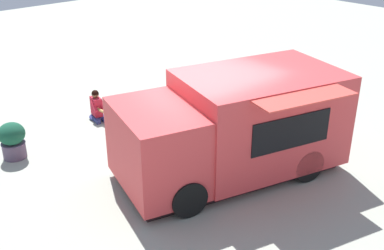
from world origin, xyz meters
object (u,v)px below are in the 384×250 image
person_customer (97,108)px  plaza_bench (206,83)px  planter_flowering_far (12,140)px  food_truck (234,128)px

person_customer → plaza_bench: size_ratio=0.49×
person_customer → planter_flowering_far: 2.68m
food_truck → plaza_bench: (3.87, -2.84, -0.71)m
person_customer → plaza_bench: bearing=-99.6°
person_customer → plaza_bench: person_customer is taller
person_customer → plaza_bench: 3.62m
planter_flowering_far → plaza_bench: 6.19m
planter_flowering_far → plaza_bench: planter_flowering_far is taller
person_customer → planter_flowering_far: (-0.56, 2.62, 0.14)m
planter_flowering_far → plaza_bench: bearing=-90.4°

